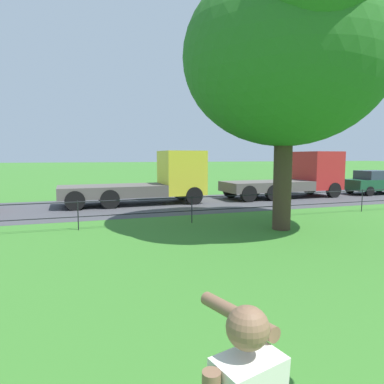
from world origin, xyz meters
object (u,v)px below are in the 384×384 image
object	(u,v)px
tree_large_lawn	(289,58)
car_dark_green_far_left	(374,182)
flatbed_truck_right	(155,180)
flatbed_truck_left	(298,177)

from	to	relation	value
tree_large_lawn	car_dark_green_far_left	xyz separation A→B (m)	(11.69, 7.29, -4.91)
tree_large_lawn	flatbed_truck_right	world-z (taller)	tree_large_lawn
tree_large_lawn	car_dark_green_far_left	bearing A→B (deg)	31.94
flatbed_truck_left	car_dark_green_far_left	xyz separation A→B (m)	(5.70, -0.29, -0.44)
tree_large_lawn	flatbed_truck_right	size ratio (longest dim) A/B	1.15
flatbed_truck_left	car_dark_green_far_left	bearing A→B (deg)	-2.91
tree_large_lawn	flatbed_truck_left	size ratio (longest dim) A/B	1.15
flatbed_truck_right	car_dark_green_far_left	bearing A→B (deg)	-0.94
flatbed_truck_left	flatbed_truck_right	bearing A→B (deg)	-179.68
flatbed_truck_left	car_dark_green_far_left	size ratio (longest dim) A/B	1.84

